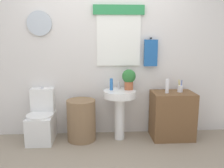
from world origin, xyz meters
The scene contains 10 objects.
back_wall centered at (0.00, 1.15, 1.31)m, with size 4.40×0.18×2.60m.
toilet centered at (-0.96, 0.89, 0.29)m, with size 0.38×0.51×0.78m.
laundry_hamper centered at (-0.37, 0.85, 0.31)m, with size 0.42×0.42×0.61m, color #846647.
pedestal_sink centered at (0.20, 0.85, 0.55)m, with size 0.48×0.48×0.75m.
faucet centered at (0.20, 0.97, 0.80)m, with size 0.03×0.03×0.10m, color silver.
wooden_cabinet centered at (0.99, 0.85, 0.36)m, with size 0.62×0.44×0.71m, color brown.
soap_bottle centered at (0.08, 0.90, 0.83)m, with size 0.05×0.05×0.17m, color #2D6BB7.
potted_plant centered at (0.34, 0.91, 0.92)m, with size 0.20×0.20×0.30m.
lotion_bottle centered at (0.89, 0.81, 0.81)m, with size 0.05×0.05×0.21m, color white.
toothbrush_cup centered at (1.10, 0.87, 0.76)m, with size 0.08×0.08×0.19m.
Camera 1 is at (-0.11, -2.42, 1.49)m, focal length 36.94 mm.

